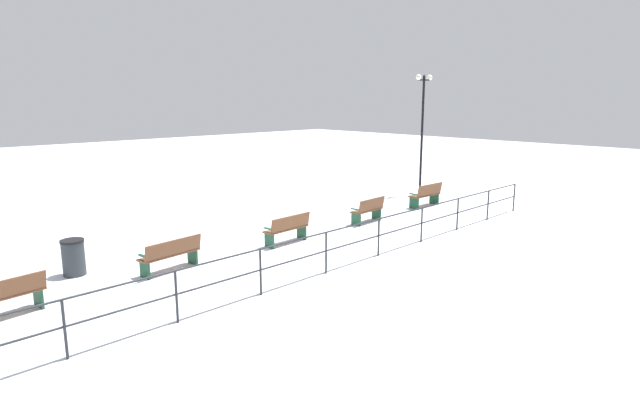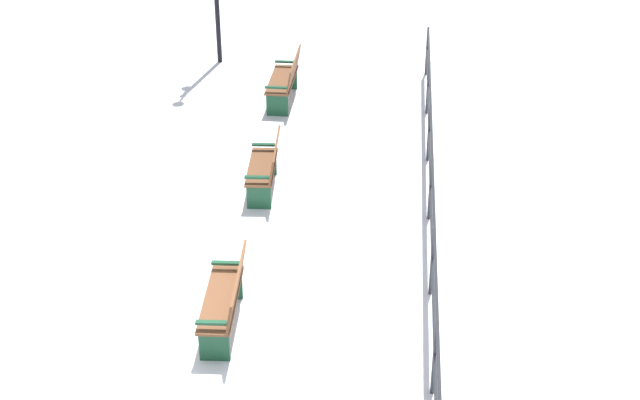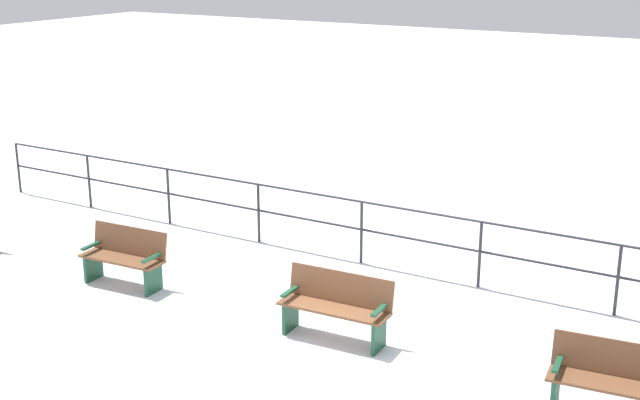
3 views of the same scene
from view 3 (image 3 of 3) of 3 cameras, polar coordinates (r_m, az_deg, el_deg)
The scene contains 5 objects.
ground_plane at distance 11.52m, azimuth 0.80°, elevation -9.40°, with size 80.00×80.00×0.00m, color white.
bench_second at distance 13.48m, azimuth -12.91°, elevation -3.68°, with size 0.57×1.40×0.89m.
bench_third at distance 11.41m, azimuth 1.08°, elevation -7.03°, with size 0.56×1.54×0.90m.
bench_fourth at distance 10.18m, azimuth 19.56°, elevation -11.33°, with size 0.65×1.64×0.86m.
waterfront_railing at distance 13.53m, azimuth 6.62°, elevation -2.09°, with size 0.05×18.40×1.07m.
Camera 3 is at (8.98, 5.09, 5.11)m, focal length 47.91 mm.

